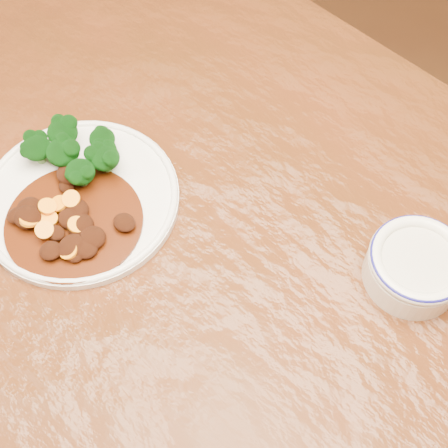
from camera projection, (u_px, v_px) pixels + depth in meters
The scene contains 6 objects.
ground at pixel (234, 406), 1.47m from camera, with size 4.00×4.00×0.00m, color #452211.
dining_table at pixel (241, 279), 0.90m from camera, with size 1.58×1.03×0.75m.
dinner_plate at pixel (80, 198), 0.87m from camera, with size 0.28×0.28×0.02m.
broccoli_florets at pixel (73, 150), 0.87m from camera, with size 0.13×0.11×0.05m.
mince_stew at pixel (70, 222), 0.83m from camera, with size 0.19×0.19×0.03m.
dip_bowl at pixel (416, 265), 0.79m from camera, with size 0.13×0.13×0.06m.
Camera 1 is at (0.24, -0.33, 1.48)m, focal length 50.00 mm.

